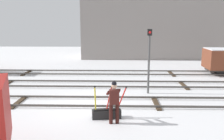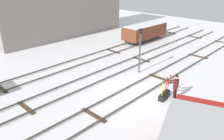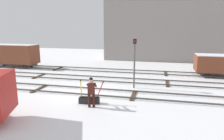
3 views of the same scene
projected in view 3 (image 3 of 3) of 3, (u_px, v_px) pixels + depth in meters
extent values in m
plane|color=white|center=(83.00, 92.00, 14.06)|extent=(60.00, 60.00, 0.00)
cube|color=#4C4742|center=(80.00, 94.00, 13.34)|extent=(44.00, 0.07, 0.10)
cube|color=#4C4742|center=(87.00, 88.00, 14.72)|extent=(44.00, 0.07, 0.10)
cube|color=#423323|center=(39.00, 89.00, 14.82)|extent=(0.24, 1.94, 0.08)
cube|color=#423323|center=(133.00, 96.00, 13.28)|extent=(0.24, 1.94, 0.08)
cube|color=#4C4742|center=(96.00, 81.00, 16.80)|extent=(44.00, 0.07, 0.10)
cube|color=#4C4742|center=(101.00, 77.00, 18.18)|extent=(44.00, 0.07, 0.10)
cube|color=#423323|center=(39.00, 76.00, 18.79)|extent=(0.24, 1.94, 0.08)
cube|color=#423323|center=(167.00, 84.00, 16.22)|extent=(0.24, 1.94, 0.08)
cube|color=#4C4742|center=(107.00, 72.00, 20.37)|extent=(44.00, 0.07, 0.10)
cube|color=#4C4742|center=(110.00, 69.00, 21.74)|extent=(44.00, 0.07, 0.10)
cube|color=#423323|center=(58.00, 69.00, 22.35)|extent=(0.24, 1.94, 0.08)
cube|color=#423323|center=(166.00, 74.00, 19.79)|extent=(0.24, 1.94, 0.08)
cube|color=black|center=(89.00, 100.00, 11.99)|extent=(1.28, 0.56, 0.36)
cube|color=black|center=(89.00, 97.00, 11.94)|extent=(1.13, 0.38, 0.06)
cylinder|color=yellow|center=(81.00, 89.00, 11.87)|extent=(0.09, 0.07, 1.05)
sphere|color=black|center=(81.00, 80.00, 11.77)|extent=(0.09, 0.09, 0.09)
cylinder|color=red|center=(91.00, 89.00, 11.84)|extent=(0.28, 0.10, 1.04)
sphere|color=black|center=(93.00, 81.00, 11.73)|extent=(0.09, 0.09, 0.09)
cylinder|color=red|center=(100.00, 90.00, 11.81)|extent=(0.44, 0.13, 1.00)
sphere|color=black|center=(103.00, 82.00, 11.70)|extent=(0.09, 0.09, 0.09)
cylinder|color=#351511|center=(89.00, 100.00, 11.34)|extent=(0.15, 0.15, 0.83)
cylinder|color=#351511|center=(94.00, 100.00, 11.32)|extent=(0.15, 0.15, 0.83)
cube|color=#4C1E19|center=(91.00, 88.00, 11.18)|extent=(0.41, 0.30, 0.59)
sphere|color=tan|center=(91.00, 81.00, 11.09)|extent=(0.23, 0.23, 0.23)
sphere|color=black|center=(91.00, 79.00, 11.08)|extent=(0.20, 0.20, 0.20)
cylinder|color=#4C1E19|center=(88.00, 85.00, 11.42)|extent=(0.20, 0.56, 0.34)
cylinder|color=#4C1E19|center=(95.00, 85.00, 11.37)|extent=(0.19, 0.54, 0.39)
cube|color=black|center=(7.00, 86.00, 9.08)|extent=(0.67, 1.68, 0.76)
cylinder|color=#4C4C4C|center=(134.00, 66.00, 14.84)|extent=(0.12, 0.12, 3.34)
cube|color=black|center=(135.00, 41.00, 14.47)|extent=(0.24, 0.24, 0.36)
sphere|color=red|center=(135.00, 41.00, 14.35)|extent=(0.14, 0.14, 0.14)
cube|color=gray|center=(168.00, 29.00, 28.68)|extent=(17.73, 5.76, 8.87)
cylinder|color=black|center=(208.00, 74.00, 18.36)|extent=(0.70, 0.12, 0.70)
cylinder|color=black|center=(205.00, 71.00, 19.53)|extent=(0.70, 0.12, 0.70)
cube|color=#2D2B28|center=(14.00, 64.00, 23.51)|extent=(5.59, 1.34, 0.20)
cube|color=brown|center=(13.00, 54.00, 23.28)|extent=(5.91, 2.12, 2.09)
cube|color=silver|center=(12.00, 45.00, 23.06)|extent=(5.79, 2.04, 0.06)
cylinder|color=black|center=(4.00, 63.00, 24.50)|extent=(0.70, 0.12, 0.70)
cylinder|color=black|center=(25.00, 66.00, 22.54)|extent=(0.70, 0.12, 0.70)
cylinder|color=black|center=(31.00, 64.00, 23.54)|extent=(0.70, 0.12, 0.70)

